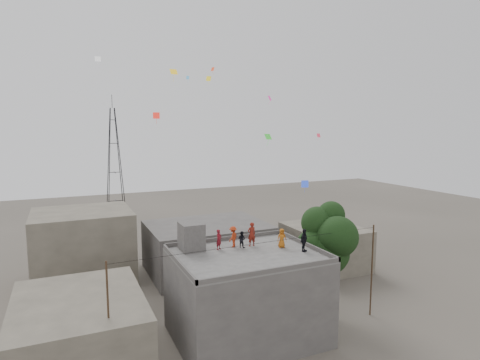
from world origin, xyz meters
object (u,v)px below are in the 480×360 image
object	(u,v)px
stair_head_box	(191,236)
person_dark_adult	(304,240)
person_red_adult	(252,234)
transmission_tower	(115,166)
tree	(328,240)

from	to	relation	value
stair_head_box	person_dark_adult	distance (m)	8.11
person_red_adult	person_dark_adult	size ratio (longest dim) A/B	1.09
person_dark_adult	transmission_tower	bearing A→B (deg)	69.00
stair_head_box	person_dark_adult	world-z (taller)	stair_head_box
person_red_adult	person_dark_adult	world-z (taller)	person_red_adult
person_red_adult	tree	bearing A→B (deg)	166.80
stair_head_box	person_dark_adult	xyz separation A→B (m)	(7.22, -3.69, -0.17)
stair_head_box	person_dark_adult	bearing A→B (deg)	-27.10
person_red_adult	stair_head_box	bearing A→B (deg)	-14.54
transmission_tower	stair_head_box	bearing A→B (deg)	-88.77
stair_head_box	transmission_tower	world-z (taller)	transmission_tower
tree	person_red_adult	distance (m)	6.32
transmission_tower	person_dark_adult	size ratio (longest dim) A/B	12.07
stair_head_box	tree	bearing A→B (deg)	-10.74
transmission_tower	person_dark_adult	distance (m)	41.92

